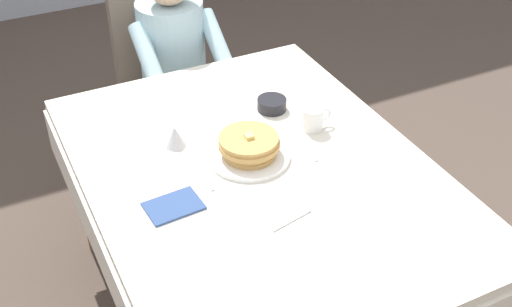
% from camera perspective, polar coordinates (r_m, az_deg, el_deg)
% --- Properties ---
extents(dining_table_main, '(1.12, 1.52, 0.74)m').
position_cam_1_polar(dining_table_main, '(2.22, 0.22, -3.21)').
color(dining_table_main, silver).
rests_on(dining_table_main, ground).
extents(chair_diner, '(0.44, 0.45, 0.93)m').
position_cam_1_polar(chair_diner, '(3.22, -7.84, 7.46)').
color(chair_diner, '#7A6B5B').
rests_on(chair_diner, ground).
extents(diner_person, '(0.40, 0.43, 1.12)m').
position_cam_1_polar(diner_person, '(3.02, -7.05, 8.51)').
color(diner_person, silver).
rests_on(diner_person, ground).
extents(plate_breakfast, '(0.28, 0.28, 0.02)m').
position_cam_1_polar(plate_breakfast, '(2.21, -0.54, -0.19)').
color(plate_breakfast, white).
rests_on(plate_breakfast, dining_table_main).
extents(breakfast_stack, '(0.21, 0.21, 0.08)m').
position_cam_1_polar(breakfast_stack, '(2.18, -0.57, 0.71)').
color(breakfast_stack, tan).
rests_on(breakfast_stack, plate_breakfast).
extents(cup_coffee, '(0.11, 0.08, 0.08)m').
position_cam_1_polar(cup_coffee, '(2.34, 5.04, 3.07)').
color(cup_coffee, white).
rests_on(cup_coffee, dining_table_main).
extents(bowl_butter, '(0.11, 0.11, 0.04)m').
position_cam_1_polar(bowl_butter, '(2.46, 1.39, 4.32)').
color(bowl_butter, black).
rests_on(bowl_butter, dining_table_main).
extents(syrup_pitcher, '(0.08, 0.08, 0.07)m').
position_cam_1_polar(syrup_pitcher, '(2.27, -7.09, 1.49)').
color(syrup_pitcher, silver).
rests_on(syrup_pitcher, dining_table_main).
extents(fork_left_of_plate, '(0.03, 0.18, 0.00)m').
position_cam_1_polar(fork_left_of_plate, '(2.14, -4.90, -1.92)').
color(fork_left_of_plate, silver).
rests_on(fork_left_of_plate, dining_table_main).
extents(knife_right_of_plate, '(0.02, 0.20, 0.00)m').
position_cam_1_polar(knife_right_of_plate, '(2.27, 4.00, 0.68)').
color(knife_right_of_plate, silver).
rests_on(knife_right_of_plate, dining_table_main).
extents(spoon_near_edge, '(0.15, 0.05, 0.00)m').
position_cam_1_polar(spoon_near_edge, '(1.97, 3.12, -5.82)').
color(spoon_near_edge, silver).
rests_on(spoon_near_edge, dining_table_main).
extents(napkin_folded, '(0.18, 0.13, 0.01)m').
position_cam_1_polar(napkin_folded, '(2.03, -7.21, -4.57)').
color(napkin_folded, '#334C7F').
rests_on(napkin_folded, dining_table_main).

